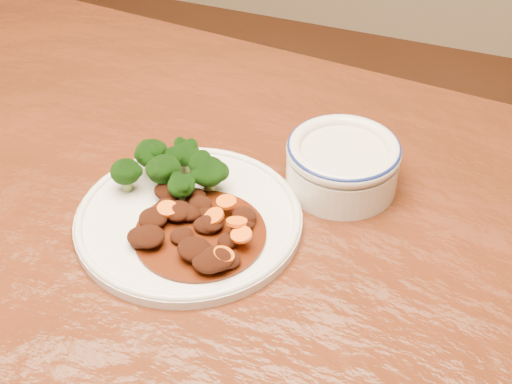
% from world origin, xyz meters
% --- Properties ---
extents(dining_table, '(1.58, 1.04, 0.75)m').
position_xyz_m(dining_table, '(0.00, 0.00, 0.67)').
color(dining_table, '#4D1E0D').
rests_on(dining_table, ground).
extents(dinner_plate, '(0.27, 0.27, 0.02)m').
position_xyz_m(dinner_plate, '(0.02, 0.02, 0.76)').
color(dinner_plate, silver).
rests_on(dinner_plate, dining_table).
extents(broccoli_florets, '(0.13, 0.09, 0.05)m').
position_xyz_m(broccoli_florets, '(-0.02, 0.07, 0.79)').
color(broccoli_florets, '#7D9A4F').
rests_on(broccoli_florets, dinner_plate).
extents(mince_stew, '(0.15, 0.15, 0.03)m').
position_xyz_m(mince_stew, '(0.05, -0.01, 0.77)').
color(mince_stew, '#401706').
rests_on(mince_stew, dinner_plate).
extents(dip_bowl, '(0.14, 0.14, 0.06)m').
position_xyz_m(dip_bowl, '(0.17, 0.15, 0.79)').
color(dip_bowl, beige).
rests_on(dip_bowl, dining_table).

